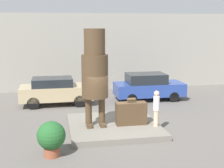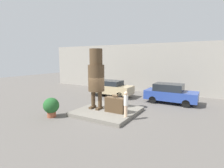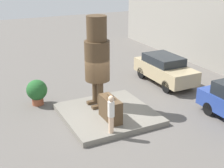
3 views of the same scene
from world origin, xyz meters
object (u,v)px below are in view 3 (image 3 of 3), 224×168
object	(u,v)px
giant_suitcase	(110,109)
tourist	(111,113)
planter_pot	(37,91)
parked_car_tan	(165,69)
statue_figure	(97,55)

from	to	relation	value
giant_suitcase	tourist	xyz separation A→B (m)	(1.01, -0.47, 0.36)
tourist	planter_pot	bearing A→B (deg)	-157.84
tourist	giant_suitcase	bearing A→B (deg)	155.24
giant_suitcase	parked_car_tan	bearing A→B (deg)	122.32
tourist	parked_car_tan	world-z (taller)	tourist
planter_pot	tourist	bearing A→B (deg)	22.16
tourist	parked_car_tan	size ratio (longest dim) A/B	0.38
giant_suitcase	planter_pot	distance (m)	4.18
tourist	statue_figure	bearing A→B (deg)	167.27
statue_figure	giant_suitcase	world-z (taller)	statue_figure
tourist	planter_pot	world-z (taller)	tourist
parked_car_tan	statue_figure	bearing A→B (deg)	-71.74
statue_figure	parked_car_tan	bearing A→B (deg)	108.26
tourist	planter_pot	distance (m)	4.87
giant_suitcase	tourist	world-z (taller)	tourist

